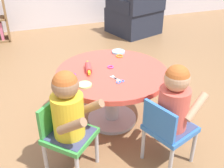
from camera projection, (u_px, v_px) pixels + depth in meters
ground_plane at (112, 120)px, 2.50m from camera, size 10.00×10.00×0.00m
craft_table at (112, 83)px, 2.31m from camera, size 0.93×0.93×0.50m
child_chair_left at (66, 134)px, 1.86m from camera, size 0.42×0.42×0.54m
seated_child_left at (68, 108)px, 1.73m from camera, size 0.43×0.44×0.51m
child_chair_right at (167, 129)px, 1.90m from camera, size 0.38×0.38×0.54m
seated_child_right at (175, 100)px, 1.81m from camera, size 0.42×0.37×0.51m
armchair_dark at (136, 15)px, 4.47m from camera, size 0.88×0.90×0.85m
rolling_pin at (88, 68)px, 2.25m from camera, size 0.08×0.23×0.05m
craft_scissors at (118, 80)px, 2.11m from camera, size 0.09×0.14×0.01m
playdough_blob_0 at (118, 52)px, 2.58m from camera, size 0.12×0.12×0.02m
playdough_blob_1 at (85, 85)px, 2.04m from camera, size 0.11×0.11×0.01m
cookie_cutter_0 at (73, 75)px, 2.18m from camera, size 0.05×0.05×0.01m
cookie_cutter_1 at (110, 67)px, 2.31m from camera, size 0.05×0.05×0.01m
cookie_cutter_2 at (119, 56)px, 2.51m from camera, size 0.07×0.07×0.01m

